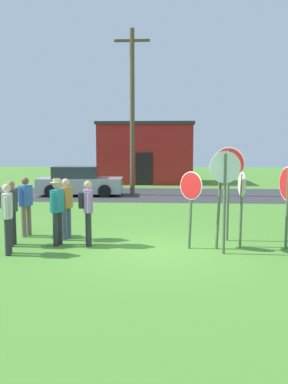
% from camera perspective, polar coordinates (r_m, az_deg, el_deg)
% --- Properties ---
extents(ground_plane, '(80.00, 80.00, 0.00)m').
position_cam_1_polar(ground_plane, '(10.46, 1.55, -8.00)').
color(ground_plane, '#518E33').
extents(street_asphalt, '(60.00, 6.40, 0.01)m').
position_cam_1_polar(street_asphalt, '(22.17, 2.53, -0.35)').
color(street_asphalt, '#38383A').
rests_on(street_asphalt, ground).
extents(building_background, '(6.49, 4.53, 4.13)m').
position_cam_1_polar(building_background, '(29.44, 0.29, 5.35)').
color(building_background, '#B2231E').
rests_on(building_background, ground).
extents(utility_pole, '(1.80, 0.24, 8.43)m').
position_cam_1_polar(utility_pole, '(21.94, -1.60, 11.07)').
color(utility_pole, brown).
rests_on(utility_pole, ground).
extents(parked_car_on_street, '(4.39, 2.19, 1.51)m').
position_cam_1_polar(parked_car_on_street, '(22.03, -8.75, 1.33)').
color(parked_car_on_street, '#A5A8AD').
rests_on(parked_car_on_street, ground).
extents(stop_sign_low_front, '(0.11, 0.64, 1.93)m').
position_cam_1_polar(stop_sign_low_front, '(10.95, 13.08, -0.62)').
color(stop_sign_low_front, '#51664C').
rests_on(stop_sign_low_front, ground).
extents(stop_sign_tallest, '(0.75, 0.15, 2.46)m').
position_cam_1_polar(stop_sign_tallest, '(10.10, 10.89, 1.07)').
color(stop_sign_tallest, '#51664C').
rests_on(stop_sign_tallest, ground).
extents(stop_sign_rear_left, '(0.22, 0.84, 2.08)m').
position_cam_1_polar(stop_sign_rear_left, '(10.98, 18.87, -0.11)').
color(stop_sign_rear_left, '#51664C').
rests_on(stop_sign_rear_left, ground).
extents(stop_sign_rear_right, '(0.80, 0.38, 2.55)m').
position_cam_1_polar(stop_sign_rear_right, '(11.54, 11.35, 2.15)').
color(stop_sign_rear_right, '#51664C').
rests_on(stop_sign_rear_right, ground).
extents(stop_sign_center_cluster, '(0.55, 0.52, 1.94)m').
position_cam_1_polar(stop_sign_center_cluster, '(10.58, 6.35, -0.62)').
color(stop_sign_center_cluster, '#51664C').
rests_on(stop_sign_center_cluster, ground).
extents(stop_sign_far_back, '(0.17, 0.83, 2.36)m').
position_cam_1_polar(stop_sign_far_back, '(10.56, 10.20, 1.02)').
color(stop_sign_far_back, '#51664C').
rests_on(stop_sign_far_back, ground).
extents(person_with_sunhat, '(0.42, 0.55, 1.69)m').
position_cam_1_polar(person_with_sunhat, '(10.93, -7.69, -2.18)').
color(person_with_sunhat, '#2D2D33').
rests_on(person_with_sunhat, ground).
extents(person_holding_notes, '(0.32, 0.56, 1.74)m').
position_cam_1_polar(person_holding_notes, '(11.07, -11.67, -2.13)').
color(person_holding_notes, '#2D2D33').
rests_on(person_holding_notes, ground).
extents(person_on_left, '(0.44, 0.54, 1.69)m').
position_cam_1_polar(person_on_left, '(12.43, -15.80, -1.33)').
color(person_on_left, '#7A6B56').
rests_on(person_on_left, ground).
extents(person_in_teal, '(0.33, 0.54, 1.69)m').
position_cam_1_polar(person_in_teal, '(11.74, -10.51, -1.79)').
color(person_in_teal, '#4C5670').
rests_on(person_in_teal, ground).
extents(person_near_signs, '(0.31, 0.55, 1.69)m').
position_cam_1_polar(person_near_signs, '(10.47, -18.01, -2.98)').
color(person_near_signs, '#2D2D33').
rests_on(person_near_signs, ground).
extents(person_in_blue, '(0.36, 0.57, 1.69)m').
position_cam_1_polar(person_in_blue, '(11.36, -17.62, -2.09)').
color(person_in_blue, '#2D2D33').
rests_on(person_in_blue, ground).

